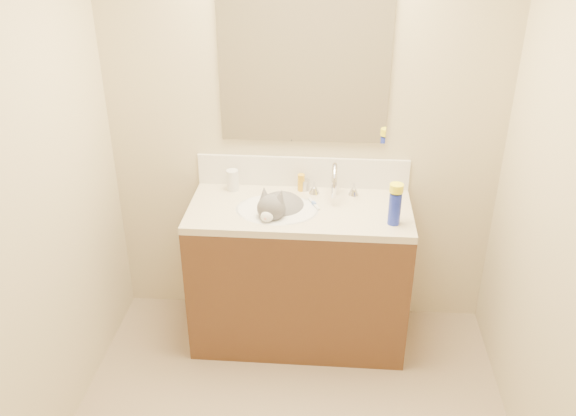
% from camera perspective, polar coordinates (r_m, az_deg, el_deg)
% --- Properties ---
extents(room_shell, '(2.24, 2.54, 2.52)m').
position_cam_1_polar(room_shell, '(2.12, -0.33, 2.82)').
color(room_shell, beige).
rests_on(room_shell, ground).
extents(vanity_cabinet, '(1.20, 0.55, 0.82)m').
position_cam_1_polar(vanity_cabinet, '(3.51, 1.05, -6.46)').
color(vanity_cabinet, '#50301B').
rests_on(vanity_cabinet, ground).
extents(counter_slab, '(1.20, 0.55, 0.04)m').
position_cam_1_polar(counter_slab, '(3.28, 1.11, -0.25)').
color(counter_slab, beige).
rests_on(counter_slab, vanity_cabinet).
extents(basin, '(0.45, 0.36, 0.14)m').
position_cam_1_polar(basin, '(3.29, -1.01, -1.19)').
color(basin, white).
rests_on(basin, vanity_cabinet).
extents(faucet, '(0.28, 0.20, 0.21)m').
position_cam_1_polar(faucet, '(3.35, 4.34, 2.33)').
color(faucet, silver).
rests_on(faucet, counter_slab).
extents(cat, '(0.36, 0.43, 0.32)m').
position_cam_1_polar(cat, '(3.29, -0.80, -0.37)').
color(cat, '#565356').
rests_on(cat, basin).
extents(backsplash, '(1.20, 0.02, 0.18)m').
position_cam_1_polar(backsplash, '(3.47, 1.39, 3.39)').
color(backsplash, white).
rests_on(backsplash, counter_slab).
extents(mirror, '(0.90, 0.02, 0.80)m').
position_cam_1_polar(mirror, '(3.27, 1.51, 12.84)').
color(mirror, white).
rests_on(mirror, room_shell).
extents(pill_bottle, '(0.07, 0.07, 0.12)m').
position_cam_1_polar(pill_bottle, '(3.45, -5.20, 2.61)').
color(pill_bottle, silver).
rests_on(pill_bottle, counter_slab).
extents(pill_label, '(0.06, 0.06, 0.04)m').
position_cam_1_polar(pill_label, '(3.46, -5.19, 2.37)').
color(pill_label, '#FA4C29').
rests_on(pill_label, pill_bottle).
extents(silver_jar, '(0.07, 0.07, 0.06)m').
position_cam_1_polar(silver_jar, '(3.45, 1.61, 2.16)').
color(silver_jar, '#B7B7BC').
rests_on(silver_jar, counter_slab).
extents(amber_bottle, '(0.05, 0.05, 0.10)m').
position_cam_1_polar(amber_bottle, '(3.44, 1.24, 2.40)').
color(amber_bottle, gold).
rests_on(amber_bottle, counter_slab).
extents(toothbrush, '(0.07, 0.14, 0.01)m').
position_cam_1_polar(toothbrush, '(3.30, 2.44, 0.39)').
color(toothbrush, silver).
rests_on(toothbrush, counter_slab).
extents(toothbrush_head, '(0.03, 0.04, 0.02)m').
position_cam_1_polar(toothbrush_head, '(3.30, 2.44, 0.44)').
color(toothbrush_head, '#698DE0').
rests_on(toothbrush_head, counter_slab).
extents(spray_can, '(0.08, 0.08, 0.17)m').
position_cam_1_polar(spray_can, '(3.12, 9.95, -0.05)').
color(spray_can, '#1929B5').
rests_on(spray_can, counter_slab).
extents(spray_cap, '(0.09, 0.09, 0.04)m').
position_cam_1_polar(spray_cap, '(3.07, 10.12, 1.85)').
color(spray_cap, '#FFF31A').
rests_on(spray_cap, spray_can).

